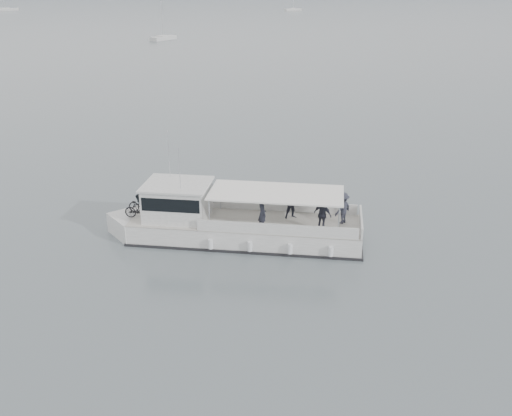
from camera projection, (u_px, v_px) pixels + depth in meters
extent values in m
plane|color=#576166|center=(314.00, 227.00, 28.38)|extent=(1400.00, 1400.00, 0.00)
cube|color=white|center=(246.00, 232.00, 26.85)|extent=(11.10, 5.89, 1.16)
cube|color=white|center=(136.00, 226.00, 27.53)|extent=(2.78, 2.78, 1.16)
cube|color=beige|center=(245.00, 221.00, 26.63)|extent=(11.10, 5.89, 0.05)
cube|color=black|center=(246.00, 239.00, 26.98)|extent=(11.30, 6.05, 0.16)
cube|color=white|center=(283.00, 206.00, 27.58)|extent=(6.86, 2.19, 0.54)
cube|color=white|center=(277.00, 230.00, 25.06)|extent=(6.86, 2.19, 0.54)
cube|color=white|center=(361.00, 222.00, 25.85)|extent=(0.93, 2.76, 0.54)
cube|color=white|center=(178.00, 201.00, 26.74)|extent=(3.44, 3.15, 1.61)
cube|color=black|center=(149.00, 197.00, 26.86)|extent=(1.14, 2.28, 1.03)
cube|color=black|center=(177.00, 196.00, 26.63)|extent=(3.28, 3.13, 0.63)
cube|color=white|center=(177.00, 184.00, 26.41)|extent=(3.67, 3.37, 0.09)
cube|color=white|center=(276.00, 193.00, 25.89)|extent=(6.60, 4.35, 0.07)
cylinder|color=silver|center=(209.00, 215.00, 25.39)|extent=(0.07, 0.07, 1.48)
cylinder|color=silver|center=(220.00, 195.00, 27.68)|extent=(0.07, 0.07, 1.48)
cylinder|color=silver|center=(339.00, 222.00, 24.65)|extent=(0.07, 0.07, 1.48)
cylinder|color=silver|center=(339.00, 201.00, 26.95)|extent=(0.07, 0.07, 1.48)
cylinder|color=silver|center=(169.00, 155.00, 26.78)|extent=(0.03, 0.03, 2.32)
cylinder|color=silver|center=(180.00, 169.00, 25.42)|extent=(0.03, 0.03, 1.97)
cylinder|color=white|center=(211.00, 244.00, 25.56)|extent=(0.27, 0.27, 0.45)
cylinder|color=white|center=(250.00, 246.00, 25.33)|extent=(0.27, 0.27, 0.45)
cylinder|color=white|center=(290.00, 249.00, 25.10)|extent=(0.27, 0.27, 0.45)
cylinder|color=white|center=(331.00, 251.00, 24.88)|extent=(0.27, 0.27, 0.45)
imported|color=black|center=(144.00, 205.00, 27.44)|extent=(1.62, 0.96, 0.81)
imported|color=black|center=(139.00, 210.00, 26.78)|extent=(1.47, 0.80, 0.85)
imported|color=#2A2C38|center=(262.00, 214.00, 25.49)|extent=(0.46, 0.61, 1.50)
imported|color=#2A2C38|center=(293.00, 203.00, 26.64)|extent=(0.79, 0.64, 1.50)
imported|color=#2A2C38|center=(323.00, 215.00, 25.40)|extent=(0.88, 0.89, 1.50)
imported|color=#2A2C38|center=(343.00, 208.00, 26.10)|extent=(1.11, 1.02, 1.50)
cube|color=white|center=(163.00, 38.00, 110.88)|extent=(5.35, 5.68, 0.75)
cube|color=white|center=(163.00, 37.00, 110.76)|extent=(2.62, 2.65, 0.45)
cylinder|color=silver|center=(162.00, 19.00, 109.53)|extent=(0.08, 0.08, 6.51)
cube|color=white|center=(293.00, 10.00, 204.18)|extent=(6.11, 2.92, 0.75)
cube|color=white|center=(293.00, 9.00, 204.05)|extent=(2.32, 1.99, 0.45)
cube|color=white|center=(5.00, 9.00, 205.55)|extent=(9.43, 4.84, 0.75)
cube|color=white|center=(5.00, 8.00, 205.43)|extent=(3.64, 3.17, 0.45)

